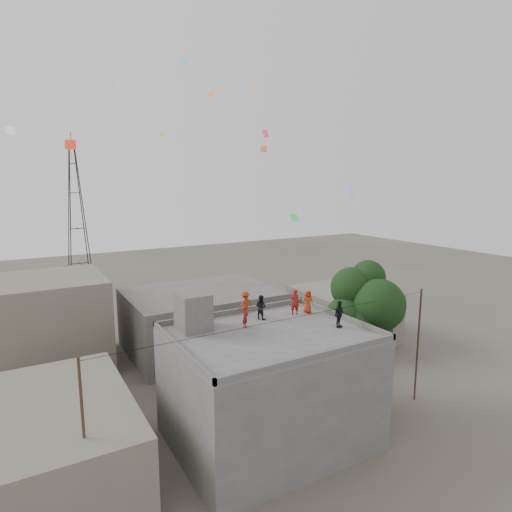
{
  "coord_description": "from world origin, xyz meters",
  "views": [
    {
      "loc": [
        -11.29,
        -18.21,
        13.95
      ],
      "look_at": [
        0.23,
        1.8,
        9.94
      ],
      "focal_mm": 30.0,
      "sensor_mm": 36.0,
      "label": 1
    }
  ],
  "objects_px": {
    "transmission_tower": "(77,221)",
    "tree": "(365,310)",
    "person_red_adult": "(295,302)",
    "person_dark_adult": "(339,314)",
    "stair_head_box": "(193,311)"
  },
  "relations": [
    {
      "from": "transmission_tower",
      "to": "tree",
      "type": "bearing_deg",
      "value": -73.91
    },
    {
      "from": "tree",
      "to": "person_red_adult",
      "type": "height_order",
      "value": "tree"
    },
    {
      "from": "transmission_tower",
      "to": "person_dark_adult",
      "type": "distance_m",
      "value": 41.88
    },
    {
      "from": "stair_head_box",
      "to": "tree",
      "type": "relative_size",
      "value": 0.22
    },
    {
      "from": "tree",
      "to": "person_dark_adult",
      "type": "xyz_separation_m",
      "value": [
        -3.59,
        -1.69,
        0.74
      ]
    },
    {
      "from": "stair_head_box",
      "to": "transmission_tower",
      "type": "height_order",
      "value": "transmission_tower"
    },
    {
      "from": "tree",
      "to": "transmission_tower",
      "type": "bearing_deg",
      "value": 106.09
    },
    {
      "from": "transmission_tower",
      "to": "person_dark_adult",
      "type": "height_order",
      "value": "transmission_tower"
    },
    {
      "from": "person_red_adult",
      "to": "person_dark_adult",
      "type": "bearing_deg",
      "value": 123.0
    },
    {
      "from": "transmission_tower",
      "to": "stair_head_box",
      "type": "bearing_deg",
      "value": -88.77
    },
    {
      "from": "stair_head_box",
      "to": "person_red_adult",
      "type": "xyz_separation_m",
      "value": [
        6.22,
        -0.57,
        -0.22
      ]
    },
    {
      "from": "person_red_adult",
      "to": "stair_head_box",
      "type": "bearing_deg",
      "value": 14.22
    },
    {
      "from": "person_red_adult",
      "to": "person_dark_adult",
      "type": "relative_size",
      "value": 1.05
    },
    {
      "from": "transmission_tower",
      "to": "person_dark_adult",
      "type": "xyz_separation_m",
      "value": [
        7.77,
        -41.1,
        -2.22
      ]
    },
    {
      "from": "transmission_tower",
      "to": "person_red_adult",
      "type": "relative_size",
      "value": 12.85
    }
  ]
}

